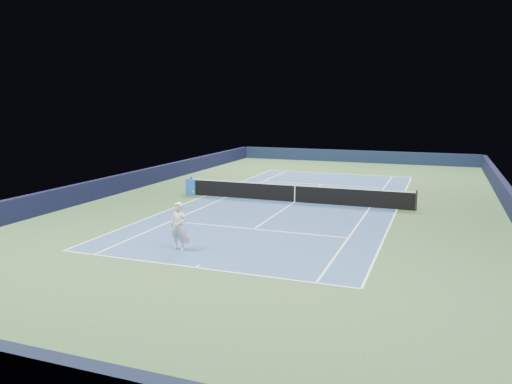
% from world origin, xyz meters
% --- Properties ---
extents(ground, '(40.00, 40.00, 0.00)m').
position_xyz_m(ground, '(0.00, 0.00, 0.00)').
color(ground, '#2F4F2B').
rests_on(ground, ground).
extents(wall_far, '(22.00, 0.35, 1.10)m').
position_xyz_m(wall_far, '(0.00, 19.82, 0.55)').
color(wall_far, black).
rests_on(wall_far, ground).
extents(wall_left, '(0.35, 40.00, 1.10)m').
position_xyz_m(wall_left, '(-10.82, 0.00, 0.55)').
color(wall_left, black).
rests_on(wall_left, ground).
extents(court_surface, '(10.97, 23.77, 0.01)m').
position_xyz_m(court_surface, '(0.00, 0.00, 0.00)').
color(court_surface, navy).
rests_on(court_surface, ground).
extents(baseline_far, '(10.97, 0.08, 0.00)m').
position_xyz_m(baseline_far, '(0.00, 11.88, 0.01)').
color(baseline_far, white).
rests_on(baseline_far, ground).
extents(baseline_near, '(10.97, 0.08, 0.00)m').
position_xyz_m(baseline_near, '(0.00, -11.88, 0.01)').
color(baseline_near, white).
rests_on(baseline_near, ground).
extents(sideline_doubles_right, '(0.08, 23.77, 0.00)m').
position_xyz_m(sideline_doubles_right, '(5.49, 0.00, 0.01)').
color(sideline_doubles_right, white).
rests_on(sideline_doubles_right, ground).
extents(sideline_doubles_left, '(0.08, 23.77, 0.00)m').
position_xyz_m(sideline_doubles_left, '(-5.49, 0.00, 0.01)').
color(sideline_doubles_left, white).
rests_on(sideline_doubles_left, ground).
extents(sideline_singles_right, '(0.08, 23.77, 0.00)m').
position_xyz_m(sideline_singles_right, '(4.12, 0.00, 0.01)').
color(sideline_singles_right, white).
rests_on(sideline_singles_right, ground).
extents(sideline_singles_left, '(0.08, 23.77, 0.00)m').
position_xyz_m(sideline_singles_left, '(-4.12, 0.00, 0.01)').
color(sideline_singles_left, white).
rests_on(sideline_singles_left, ground).
extents(service_line_far, '(8.23, 0.08, 0.00)m').
position_xyz_m(service_line_far, '(0.00, 6.40, 0.01)').
color(service_line_far, white).
rests_on(service_line_far, ground).
extents(service_line_near, '(8.23, 0.08, 0.00)m').
position_xyz_m(service_line_near, '(0.00, -6.40, 0.01)').
color(service_line_near, white).
rests_on(service_line_near, ground).
extents(center_service_line, '(0.08, 12.80, 0.00)m').
position_xyz_m(center_service_line, '(0.00, 0.00, 0.01)').
color(center_service_line, white).
rests_on(center_service_line, ground).
extents(center_mark_far, '(0.08, 0.30, 0.00)m').
position_xyz_m(center_mark_far, '(0.00, 11.73, 0.01)').
color(center_mark_far, white).
rests_on(center_mark_far, ground).
extents(center_mark_near, '(0.08, 0.30, 0.00)m').
position_xyz_m(center_mark_near, '(0.00, -11.73, 0.01)').
color(center_mark_near, white).
rests_on(center_mark_near, ground).
extents(tennis_net, '(12.90, 0.10, 1.07)m').
position_xyz_m(tennis_net, '(0.00, 0.00, 0.50)').
color(tennis_net, black).
rests_on(tennis_net, ground).
extents(sponsor_cube, '(0.63, 0.56, 0.96)m').
position_xyz_m(sponsor_cube, '(-6.40, 0.07, 0.48)').
color(sponsor_cube, blue).
rests_on(sponsor_cube, ground).
extents(tennis_player, '(0.83, 1.29, 2.08)m').
position_xyz_m(tennis_player, '(-1.50, -10.28, 0.91)').
color(tennis_player, silver).
rests_on(tennis_player, ground).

